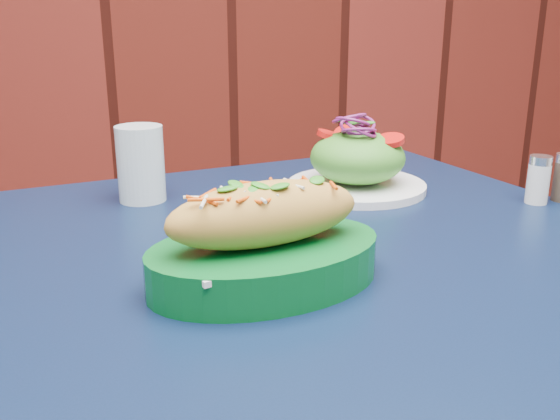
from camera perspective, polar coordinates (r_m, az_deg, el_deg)
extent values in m
cube|color=black|center=(0.77, 3.82, -3.71)|extent=(0.92, 0.92, 0.03)
cylinder|color=black|center=(1.34, 9.10, -11.76)|extent=(0.04, 0.04, 0.72)
cube|color=white|center=(0.63, -1.38, -3.40)|extent=(0.21, 0.15, 0.01)
ellipsoid|color=gold|center=(0.62, -1.40, -0.34)|extent=(0.22, 0.11, 0.06)
cylinder|color=white|center=(0.98, 7.00, 2.17)|extent=(0.21, 0.21, 0.01)
ellipsoid|color=#4C992D|center=(0.97, 7.10, 4.80)|extent=(0.15, 0.15, 0.08)
cylinder|color=red|center=(0.95, 10.04, 6.60)|extent=(0.04, 0.04, 0.01)
cylinder|color=red|center=(0.97, 4.65, 7.08)|extent=(0.04, 0.04, 0.01)
cylinder|color=red|center=(1.00, 6.20, 7.31)|extent=(0.04, 0.04, 0.01)
torus|color=#7B1B65|center=(0.96, 7.20, 7.43)|extent=(0.05, 0.05, 0.00)
torus|color=#7B1B65|center=(0.96, 7.21, 7.67)|extent=(0.05, 0.05, 0.00)
torus|color=#7B1B65|center=(0.96, 7.22, 7.90)|extent=(0.05, 0.05, 0.00)
torus|color=#7B1B65|center=(0.96, 7.23, 8.14)|extent=(0.05, 0.05, 0.00)
torus|color=#7B1B65|center=(0.96, 7.24, 8.38)|extent=(0.05, 0.05, 0.00)
torus|color=#7B1B65|center=(0.95, 7.25, 8.61)|extent=(0.05, 0.05, 0.00)
cylinder|color=silver|center=(0.93, -12.61, 4.15)|extent=(0.07, 0.07, 0.11)
cylinder|color=white|center=(0.97, 22.51, 2.23)|extent=(0.03, 0.03, 0.06)
cylinder|color=silver|center=(0.96, 22.75, 4.23)|extent=(0.03, 0.03, 0.01)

